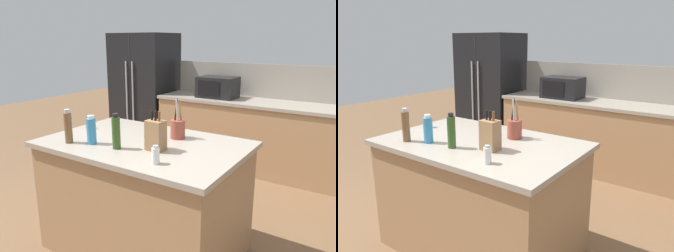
% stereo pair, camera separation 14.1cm
% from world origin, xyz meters
% --- Properties ---
extents(ground_plane, '(14.00, 14.00, 0.00)m').
position_xyz_m(ground_plane, '(0.00, 0.00, 0.00)').
color(ground_plane, brown).
extents(back_counter_run, '(2.94, 0.66, 0.94)m').
position_xyz_m(back_counter_run, '(0.30, 2.20, 0.47)').
color(back_counter_run, '#A87C54').
rests_on(back_counter_run, ground_plane).
extents(wall_backsplash, '(2.90, 0.03, 0.46)m').
position_xyz_m(wall_backsplash, '(0.30, 2.52, 1.17)').
color(wall_backsplash, gray).
rests_on(wall_backsplash, back_counter_run).
extents(kitchen_island, '(1.57, 1.01, 0.94)m').
position_xyz_m(kitchen_island, '(0.00, 0.00, 0.47)').
color(kitchen_island, '#A87C54').
rests_on(kitchen_island, ground_plane).
extents(refrigerator, '(0.92, 0.75, 1.81)m').
position_xyz_m(refrigerator, '(-1.67, 2.25, 0.91)').
color(refrigerator, black).
rests_on(refrigerator, ground_plane).
extents(microwave, '(0.51, 0.39, 0.28)m').
position_xyz_m(microwave, '(-0.38, 2.20, 1.08)').
color(microwave, black).
rests_on(microwave, back_counter_run).
extents(knife_block, '(0.14, 0.11, 0.29)m').
position_xyz_m(knife_block, '(0.19, -0.11, 1.05)').
color(knife_block, '#936B47').
rests_on(knife_block, kitchen_island).
extents(utensil_crock, '(0.12, 0.12, 0.32)m').
position_xyz_m(utensil_crock, '(0.17, 0.23, 1.02)').
color(utensil_crock, brown).
rests_on(utensil_crock, kitchen_island).
extents(olive_oil_bottle, '(0.06, 0.06, 0.26)m').
position_xyz_m(olive_oil_bottle, '(-0.07, -0.24, 1.06)').
color(olive_oil_bottle, '#2D4C1E').
rests_on(olive_oil_bottle, kitchen_island).
extents(spice_jar_paprika, '(0.06, 0.06, 0.10)m').
position_xyz_m(spice_jar_paprika, '(-0.66, 0.06, 0.99)').
color(spice_jar_paprika, '#B73D1E').
rests_on(spice_jar_paprika, kitchen_island).
extents(pepper_grinder, '(0.06, 0.06, 0.26)m').
position_xyz_m(pepper_grinder, '(-0.47, -0.33, 1.06)').
color(pepper_grinder, brown).
rests_on(pepper_grinder, kitchen_island).
extents(salt_shaker, '(0.05, 0.05, 0.12)m').
position_xyz_m(salt_shaker, '(0.35, -0.34, 1.00)').
color(salt_shaker, silver).
rests_on(salt_shaker, kitchen_island).
extents(dish_soap_bottle, '(0.07, 0.07, 0.22)m').
position_xyz_m(dish_soap_bottle, '(-0.30, -0.25, 1.04)').
color(dish_soap_bottle, '#3384BC').
rests_on(dish_soap_bottle, kitchen_island).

